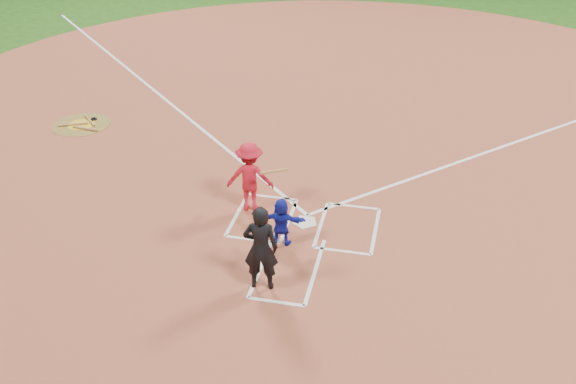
% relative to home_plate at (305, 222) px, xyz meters
% --- Properties ---
extents(ground, '(120.00, 120.00, 0.00)m').
position_rel_home_plate_xyz_m(ground, '(0.00, 0.00, -0.02)').
color(ground, '#1D4912').
rests_on(ground, ground).
extents(home_plate_dirt, '(28.00, 28.00, 0.01)m').
position_rel_home_plate_xyz_m(home_plate_dirt, '(0.00, 6.00, -0.01)').
color(home_plate_dirt, brown).
rests_on(home_plate_dirt, ground).
extents(home_plate, '(0.60, 0.60, 0.02)m').
position_rel_home_plate_xyz_m(home_plate, '(0.00, 0.00, 0.00)').
color(home_plate, silver).
rests_on(home_plate, home_plate_dirt).
extents(on_deck_circle, '(1.70, 1.70, 0.01)m').
position_rel_home_plate_xyz_m(on_deck_circle, '(-7.48, 3.72, -0.00)').
color(on_deck_circle, brown).
rests_on(on_deck_circle, home_plate_dirt).
extents(on_deck_logo, '(0.80, 0.80, 0.00)m').
position_rel_home_plate_xyz_m(on_deck_logo, '(-7.48, 3.72, 0.00)').
color(on_deck_logo, gold).
rests_on(on_deck_logo, on_deck_circle).
extents(on_deck_bat_a, '(0.64, 0.64, 0.06)m').
position_rel_home_plate_xyz_m(on_deck_bat_a, '(-7.33, 3.97, 0.03)').
color(on_deck_bat_a, '#A47E3C').
rests_on(on_deck_bat_a, on_deck_circle).
extents(on_deck_bat_b, '(0.79, 0.41, 0.06)m').
position_rel_home_plate_xyz_m(on_deck_bat_b, '(-7.68, 3.62, 0.03)').
color(on_deck_bat_b, '#A96A3E').
rests_on(on_deck_bat_b, on_deck_circle).
extents(on_deck_bat_c, '(0.84, 0.16, 0.06)m').
position_rel_home_plate_xyz_m(on_deck_bat_c, '(-7.18, 3.42, 0.03)').
color(on_deck_bat_c, '#A5673C').
rests_on(on_deck_bat_c, on_deck_circle).
extents(bat_weight_donut, '(0.19, 0.19, 0.05)m').
position_rel_home_plate_xyz_m(bat_weight_donut, '(-7.28, 4.12, 0.03)').
color(bat_weight_donut, black).
rests_on(bat_weight_donut, on_deck_circle).
extents(catcher, '(1.01, 0.33, 1.08)m').
position_rel_home_plate_xyz_m(catcher, '(-0.33, -0.90, 0.53)').
color(catcher, '#141EA9').
rests_on(catcher, home_plate_dirt).
extents(umpire, '(0.71, 0.52, 1.81)m').
position_rel_home_plate_xyz_m(umpire, '(-0.38, -2.40, 0.90)').
color(umpire, black).
rests_on(umpire, home_plate_dirt).
extents(chalk_markings, '(28.35, 17.32, 0.01)m').
position_rel_home_plate_xyz_m(chalk_markings, '(0.00, 5.29, -0.01)').
color(chalk_markings, white).
rests_on(chalk_markings, home_plate_dirt).
extents(batter_at_plate, '(1.43, 0.91, 1.67)m').
position_rel_home_plate_xyz_m(batter_at_plate, '(-1.35, 0.31, 0.83)').
color(batter_at_plate, red).
rests_on(batter_at_plate, home_plate_dirt).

